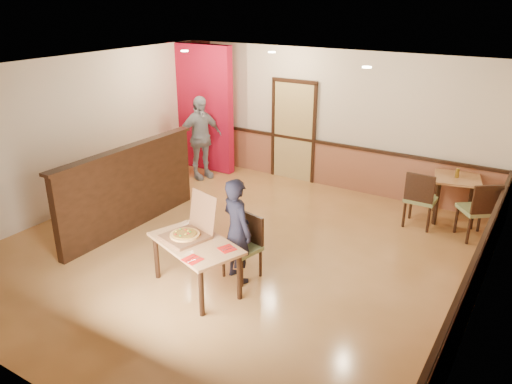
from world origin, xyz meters
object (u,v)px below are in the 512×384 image
main_table (196,249)px  passerby (200,138)px  diner (237,230)px  side_chair_left (420,197)px  side_table (456,187)px  pizza_box (188,232)px  side_chair_right (480,209)px  diner_chair (245,244)px  condiment (457,173)px

main_table → passerby: (-2.68, 3.57, 0.30)m
diner → side_chair_left: bearing=-96.6°
main_table → side_chair_left: side_chair_left is taller
side_table → pizza_box: bearing=-123.0°
side_chair_right → diner: (-2.66, -3.07, 0.20)m
diner_chair → side_chair_left: size_ratio=0.90×
diner → condiment: (2.15, 3.67, 0.13)m
side_table → diner_chair: bearing=-121.0°
side_chair_left → side_table: 0.77m
side_chair_left → passerby: size_ratio=0.56×
main_table → side_chair_right: side_chair_right is taller
condiment → side_table: bearing=40.7°
side_table → condiment: 0.26m
side_table → condiment: (-0.02, -0.01, 0.26)m
pizza_box → side_table: bearing=72.4°
main_table → condiment: (2.49, 4.17, 0.29)m
side_chair_right → condiment: bearing=-87.2°
pizza_box → side_chair_right: bearing=63.3°
side_table → passerby: (-5.18, -0.62, 0.27)m
side_table → condiment: bearing=-139.3°
diner_chair → passerby: (-3.05, 2.92, 0.41)m
pizza_box → main_table: bearing=-6.7°
main_table → side_chair_left: 4.11m
main_table → pizza_box: bearing=177.4°
side_table → passerby: 5.22m
pizza_box → condiment: pizza_box is taller
main_table → pizza_box: size_ratio=1.98×
diner_chair → pizza_box: bearing=-121.2°
side_chair_left → side_table: (0.45, 0.63, 0.07)m
main_table → condiment: bearing=78.6°
diner_chair → passerby: passerby is taller
diner_chair → main_table: bearing=-107.9°
diner_chair → side_table: 4.13m
side_chair_right → side_chair_left: bearing=-37.1°
diner_chair → passerby: size_ratio=0.50×
side_chair_left → side_chair_right: size_ratio=1.00×
diner_chair → side_table: (2.13, 3.54, 0.13)m
diner_chair → side_chair_right: side_chair_right is taller
main_table → side_chair_left: (2.05, 3.56, -0.05)m
side_chair_left → diner: bearing=60.3°
main_table → diner: 0.62m
main_table → side_chair_right: size_ratio=1.47×
pizza_box → diner: bearing=55.8°
side_chair_left → pizza_box: size_ratio=1.34×
diner_chair → pizza_box: size_ratio=1.21×
side_chair_left → diner: 3.51m
side_chair_left → side_chair_right: side_chair_right is taller
diner → passerby: 4.30m
pizza_box → condiment: size_ratio=4.61×
diner → side_chair_right: bearing=-108.2°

